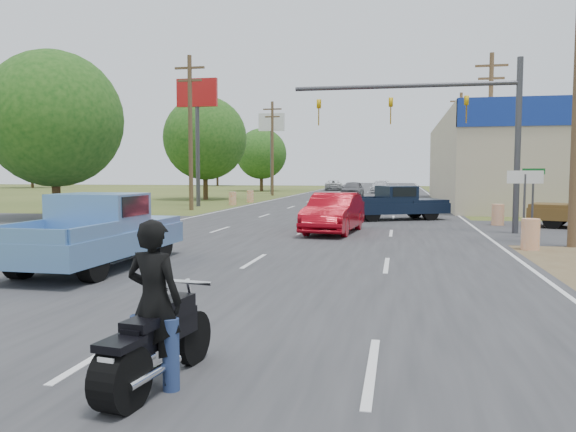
% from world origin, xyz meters
% --- Properties ---
extents(ground, '(200.00, 200.00, 0.00)m').
position_xyz_m(ground, '(0.00, 0.00, 0.00)').
color(ground, '#37431A').
rests_on(ground, ground).
extents(main_road, '(15.00, 180.00, 0.02)m').
position_xyz_m(main_road, '(0.00, 40.00, 0.01)').
color(main_road, '#2D2D30').
rests_on(main_road, ground).
extents(cross_road, '(120.00, 10.00, 0.02)m').
position_xyz_m(cross_road, '(0.00, 18.00, 0.01)').
color(cross_road, '#2D2D30').
rests_on(cross_road, ground).
extents(utility_pole_2, '(2.00, 0.28, 10.00)m').
position_xyz_m(utility_pole_2, '(9.50, 31.00, 5.32)').
color(utility_pole_2, '#4C3823').
rests_on(utility_pole_2, ground).
extents(utility_pole_3, '(2.00, 0.28, 10.00)m').
position_xyz_m(utility_pole_3, '(9.50, 49.00, 5.32)').
color(utility_pole_3, '#4C3823').
rests_on(utility_pole_3, ground).
extents(utility_pole_5, '(2.00, 0.28, 10.00)m').
position_xyz_m(utility_pole_5, '(-9.50, 28.00, 5.32)').
color(utility_pole_5, '#4C3823').
rests_on(utility_pole_5, ground).
extents(utility_pole_6, '(2.00, 0.28, 10.00)m').
position_xyz_m(utility_pole_6, '(-9.50, 52.00, 5.32)').
color(utility_pole_6, '#4C3823').
rests_on(utility_pole_6, ground).
extents(tree_0, '(7.14, 7.14, 8.84)m').
position_xyz_m(tree_0, '(-14.00, 20.00, 5.26)').
color(tree_0, '#422D19').
rests_on(tree_0, ground).
extents(tree_1, '(7.56, 7.56, 9.36)m').
position_xyz_m(tree_1, '(-13.50, 42.00, 5.57)').
color(tree_1, '#422D19').
rests_on(tree_1, ground).
extents(tree_2, '(6.72, 6.72, 8.32)m').
position_xyz_m(tree_2, '(-14.20, 66.00, 4.95)').
color(tree_2, '#422D19').
rests_on(tree_2, ground).
extents(tree_4, '(9.24, 9.24, 11.44)m').
position_xyz_m(tree_4, '(-55.00, 75.00, 6.82)').
color(tree_4, '#422D19').
rests_on(tree_4, ground).
extents(tree_5, '(7.98, 7.98, 9.88)m').
position_xyz_m(tree_5, '(30.00, 95.00, 5.88)').
color(tree_5, '#422D19').
rests_on(tree_5, ground).
extents(tree_6, '(8.82, 8.82, 10.92)m').
position_xyz_m(tree_6, '(-30.00, 95.00, 6.51)').
color(tree_6, '#422D19').
rests_on(tree_6, ground).
extents(barrel_0, '(0.56, 0.56, 1.00)m').
position_xyz_m(barrel_0, '(8.00, 12.00, 0.50)').
color(barrel_0, orange).
rests_on(barrel_0, ground).
extents(barrel_1, '(0.56, 0.56, 1.00)m').
position_xyz_m(barrel_1, '(8.40, 20.50, 0.50)').
color(barrel_1, orange).
rests_on(barrel_1, ground).
extents(barrel_2, '(0.56, 0.56, 1.00)m').
position_xyz_m(barrel_2, '(-8.50, 34.00, 0.50)').
color(barrel_2, orange).
rests_on(barrel_2, ground).
extents(barrel_3, '(0.56, 0.56, 1.00)m').
position_xyz_m(barrel_3, '(-8.20, 38.00, 0.50)').
color(barrel_3, orange).
rests_on(barrel_3, ground).
extents(pole_sign_left_near, '(3.00, 0.35, 9.20)m').
position_xyz_m(pole_sign_left_near, '(-10.50, 32.00, 7.17)').
color(pole_sign_left_near, '#3F3F44').
rests_on(pole_sign_left_near, ground).
extents(pole_sign_left_far, '(3.00, 0.35, 9.20)m').
position_xyz_m(pole_sign_left_far, '(-10.50, 56.00, 7.17)').
color(pole_sign_left_far, '#3F3F44').
rests_on(pole_sign_left_far, ground).
extents(lane_sign, '(1.20, 0.08, 2.52)m').
position_xyz_m(lane_sign, '(8.20, 14.00, 1.90)').
color(lane_sign, '#3F3F44').
rests_on(lane_sign, ground).
extents(street_name_sign, '(0.80, 0.08, 2.61)m').
position_xyz_m(street_name_sign, '(8.80, 15.50, 1.61)').
color(street_name_sign, '#3F3F44').
rests_on(street_name_sign, ground).
extents(signal_mast, '(9.12, 0.40, 7.00)m').
position_xyz_m(signal_mast, '(5.82, 17.00, 4.80)').
color(signal_mast, '#3F3F44').
rests_on(signal_mast, ground).
extents(red_convertible, '(2.20, 5.06, 1.62)m').
position_xyz_m(red_convertible, '(1.30, 15.72, 0.81)').
color(red_convertible, maroon).
rests_on(red_convertible, ground).
extents(motorcycle, '(0.75, 2.21, 1.12)m').
position_xyz_m(motorcycle, '(1.22, -1.11, 0.50)').
color(motorcycle, black).
rests_on(motorcycle, ground).
extents(rider, '(0.73, 0.53, 1.84)m').
position_xyz_m(rider, '(1.23, -1.05, 0.92)').
color(rider, black).
rests_on(rider, ground).
extents(blue_pickup, '(2.34, 5.83, 1.92)m').
position_xyz_m(blue_pickup, '(-3.67, 6.36, 0.97)').
color(blue_pickup, black).
rests_on(blue_pickup, ground).
extents(navy_pickup, '(5.70, 4.18, 1.77)m').
position_xyz_m(navy_pickup, '(3.77, 22.74, 0.89)').
color(navy_pickup, black).
rests_on(navy_pickup, ground).
extents(distant_car_grey, '(2.13, 4.88, 1.64)m').
position_xyz_m(distant_car_grey, '(-0.58, 48.03, 0.82)').
color(distant_car_grey, slate).
rests_on(distant_car_grey, ground).
extents(distant_car_silver, '(2.36, 5.16, 1.46)m').
position_xyz_m(distant_car_silver, '(1.58, 62.01, 0.73)').
color(distant_car_silver, silver).
rests_on(distant_car_silver, ground).
extents(distant_car_white, '(3.00, 5.40, 1.43)m').
position_xyz_m(distant_car_white, '(-5.08, 70.54, 0.72)').
color(distant_car_white, silver).
rests_on(distant_car_white, ground).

